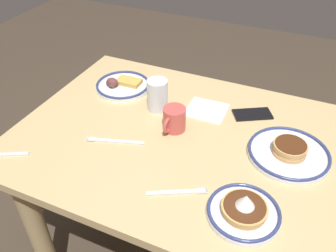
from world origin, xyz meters
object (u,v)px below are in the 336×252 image
Objects in this scene: plate_far_companion at (244,211)px; fork_far at (177,192)px; paper_napkin at (207,110)px; plate_center_pancakes at (122,85)px; drinking_glass at (157,96)px; cell_phone at (252,114)px; plate_near_main at (289,152)px; fork_near at (115,141)px; coffee_mug at (174,119)px.

plate_far_companion reaches higher than fork_far.
plate_center_pancakes is at bearing -1.76° from paper_napkin.
drinking_glass reaches higher than cell_phone.
fork_near is at bearing 16.75° from plate_near_main.
cell_phone is at bearing -140.18° from coffee_mug.
coffee_mug is 0.66× the size of fork_far.
plate_near_main is 0.52m from drinking_glass.
coffee_mug reaches higher than fork_far.
paper_napkin is (0.26, -0.44, -0.02)m from plate_far_companion.
plate_near_main is 0.40m from coffee_mug.
plate_far_companion is at bearing 179.62° from fork_far.
plate_near_main is 1.57× the size of fork_far.
paper_napkin is (-0.07, -0.16, -0.04)m from coffee_mug.
coffee_mug is 0.78× the size of cell_phone.
paper_napkin is (0.33, -0.14, -0.01)m from plate_near_main.
plate_center_pancakes is 0.55m from cell_phone.
fork_near is (0.23, 0.31, 0.00)m from paper_napkin.
plate_far_companion is at bearing 165.23° from fork_near.
coffee_mug is 0.31m from fork_far.
cell_phone is (0.16, -0.18, -0.01)m from plate_near_main.
plate_center_pancakes is at bearing -20.54° from drinking_glass.
fork_near is (0.05, 0.24, -0.05)m from drinking_glass.
plate_far_companion is 0.20m from fork_far.
plate_near_main is at bearing 168.08° from plate_center_pancakes.
plate_center_pancakes is at bearing -64.45° from fork_near.
paper_napkin is at bearing -59.60° from plate_far_companion.
plate_near_main is 2.14× the size of drinking_glass.
coffee_mug is 0.90× the size of drinking_glass.
plate_far_companion is at bearing 120.40° from paper_napkin.
plate_center_pancakes is 1.83× the size of drinking_glass.
paper_napkin is at bearing -160.31° from drinking_glass.
plate_near_main reaches higher than paper_napkin.
fork_near is (-0.15, 0.32, -0.01)m from plate_center_pancakes.
coffee_mug is at bearing 9.85° from cell_phone.
paper_napkin is 0.38m from fork_near.
plate_center_pancakes reaches higher than fork_far.
drinking_glass is 0.83× the size of paper_napkin.
coffee_mug is (0.33, -0.28, 0.03)m from plate_far_companion.
fork_near is (0.40, 0.35, -0.00)m from cell_phone.
plate_far_companion is 0.51m from paper_napkin.
fork_near is at bearing 11.18° from cell_phone.
fork_near and fork_far have the same top height.
plate_near_main is 1.34× the size of fork_near.
paper_napkin is (0.17, 0.04, -0.00)m from cell_phone.
drinking_glass is 0.44m from fork_far.
plate_center_pancakes reaches higher than paper_napkin.
plate_center_pancakes is 0.35m from fork_near.
plate_near_main is 2.37× the size of coffee_mug.
fork_far is (-0.13, 0.28, -0.04)m from coffee_mug.
plate_near_main is 0.59m from fork_near.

